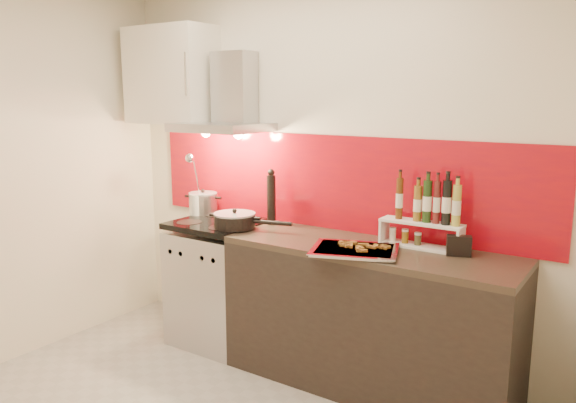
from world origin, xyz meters
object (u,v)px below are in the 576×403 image
Objects in this scene: range_stove at (220,283)px; pepper_mill at (271,198)px; counter at (368,317)px; baking_tray at (355,249)px; saute_pan at (236,220)px; stock_pot at (203,203)px.

pepper_mill is (0.35, 0.16, 0.65)m from range_stove.
counter is 3.03× the size of baking_tray.
counter is 0.49m from baking_tray.
baking_tray is (0.83, -0.32, -0.18)m from pepper_mill.
counter is at bearing 5.43° from saute_pan.
baking_tray is (1.18, -0.15, 0.47)m from range_stove.
counter is at bearing -10.65° from pepper_mill.
baking_tray reaches higher than counter.
stock_pot is 0.55× the size of pepper_mill.
range_stove reaches higher than counter.
stock_pot is 0.40× the size of saute_pan.
range_stove is at bearing -154.80° from pepper_mill.
pepper_mill reaches higher than counter.
pepper_mill is at bearing 25.20° from range_stove.
stock_pot reaches higher than baking_tray.
stock_pot is 0.37× the size of baking_tray.
baking_tray is at bearing -7.40° from range_stove.
saute_pan is 0.95m from baking_tray.
baking_tray is at bearing -3.94° from saute_pan.
saute_pan is at bearing -174.57° from counter.
stock_pot is (-0.28, 0.15, 0.55)m from range_stove.
range_stove is 0.76m from pepper_mill.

